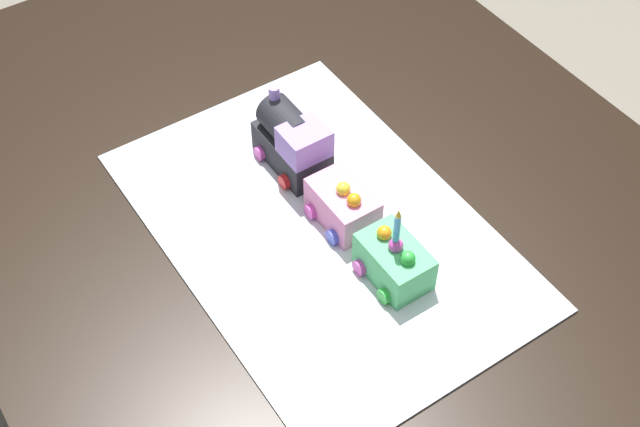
# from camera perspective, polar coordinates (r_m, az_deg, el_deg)

# --- Properties ---
(dining_table) EXTENTS (1.40, 1.00, 0.74)m
(dining_table) POSITION_cam_1_polar(r_m,az_deg,el_deg) (1.33, 0.18, -2.40)
(dining_table) COLOR black
(dining_table) RESTS_ON ground
(cake_board) EXTENTS (0.60, 0.40, 0.00)m
(cake_board) POSITION_cam_1_polar(r_m,az_deg,el_deg) (1.22, 0.00, -0.98)
(cake_board) COLOR silver
(cake_board) RESTS_ON dining_table
(cake_locomotive) EXTENTS (0.14, 0.08, 0.12)m
(cake_locomotive) POSITION_cam_1_polar(r_m,az_deg,el_deg) (1.26, -1.83, 4.77)
(cake_locomotive) COLOR #232328
(cake_locomotive) RESTS_ON cake_board
(cake_car_gondola_bubblegum) EXTENTS (0.10, 0.08, 0.07)m
(cake_car_gondola_bubblegum) POSITION_cam_1_polar(r_m,az_deg,el_deg) (1.20, 1.51, 0.55)
(cake_car_gondola_bubblegum) COLOR pink
(cake_car_gondola_bubblegum) RESTS_ON cake_board
(cake_car_flatbed_mint_green) EXTENTS (0.10, 0.08, 0.07)m
(cake_car_flatbed_mint_green) POSITION_cam_1_polar(r_m,az_deg,el_deg) (1.14, 4.87, -3.11)
(cake_car_flatbed_mint_green) COLOR #59CC7A
(cake_car_flatbed_mint_green) RESTS_ON cake_board
(birthday_candle) EXTENTS (0.01, 0.01, 0.06)m
(birthday_candle) POSITION_cam_1_polar(r_m,az_deg,el_deg) (1.09, 5.07, -0.80)
(birthday_candle) COLOR #4CA5E5
(birthday_candle) RESTS_ON cake_car_flatbed_mint_green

